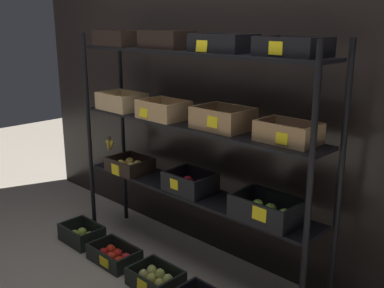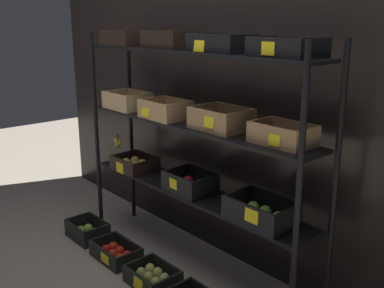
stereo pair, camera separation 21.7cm
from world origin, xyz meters
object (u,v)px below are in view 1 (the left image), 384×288
(crate_ground_apple_red, at_px, (114,256))
(crate_ground_pear, at_px, (156,279))
(crate_ground_apple_green, at_px, (82,235))
(display_rack, at_px, (192,119))

(crate_ground_apple_red, height_order, crate_ground_pear, crate_ground_pear)
(crate_ground_apple_red, bearing_deg, crate_ground_apple_green, 178.87)
(crate_ground_apple_green, distance_m, crate_ground_pear, 0.86)
(display_rack, bearing_deg, crate_ground_apple_green, -158.30)
(display_rack, bearing_deg, crate_ground_apple_red, -140.78)
(display_rack, distance_m, crate_ground_apple_red, 1.13)
(crate_ground_apple_green, height_order, crate_ground_pear, crate_ground_apple_green)
(crate_ground_apple_red, bearing_deg, display_rack, 39.22)
(crate_ground_apple_green, bearing_deg, crate_ground_pear, -0.54)
(crate_ground_apple_green, relative_size, crate_ground_pear, 0.99)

